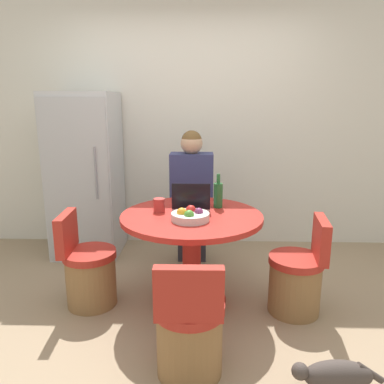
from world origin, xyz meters
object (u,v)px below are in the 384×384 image
at_px(refrigerator, 86,175).
at_px(person_seated, 192,193).
at_px(chair_near_camera, 189,334).
at_px(bottle, 218,194).
at_px(dining_table, 192,242).
at_px(laptop, 191,203).
at_px(fruit_bowl, 190,216).
at_px(chair_left_side, 89,273).
at_px(cat, 336,375).
at_px(chair_right_side, 297,279).

bearing_deg(refrigerator, person_seated, -13.91).
xyz_separation_m(chair_near_camera, bottle, (0.20, 1.01, 0.58)).
bearing_deg(dining_table, laptop, 92.64).
relative_size(refrigerator, person_seated, 1.26).
xyz_separation_m(refrigerator, dining_table, (1.12, -1.03, -0.31)).
relative_size(dining_table, person_seated, 0.82).
bearing_deg(person_seated, fruit_bowl, 90.96).
height_order(refrigerator, chair_near_camera, refrigerator).
xyz_separation_m(chair_near_camera, fruit_bowl, (-0.02, 0.66, 0.51)).
xyz_separation_m(chair_near_camera, laptop, (-0.02, 0.97, 0.52)).
height_order(refrigerator, dining_table, refrigerator).
distance_m(dining_table, person_seated, 0.79).
relative_size(chair_left_side, laptop, 2.53).
bearing_deg(fruit_bowl, chair_near_camera, -88.42).
relative_size(bottle, cat, 0.53).
bearing_deg(chair_left_side, fruit_bowl, -100.50).
bearing_deg(chair_right_side, laptop, -100.94).
xyz_separation_m(laptop, bottle, (0.21, 0.04, 0.06)).
height_order(refrigerator, laptop, refrigerator).
bearing_deg(cat, bottle, -62.87).
bearing_deg(chair_right_side, person_seated, -129.02).
xyz_separation_m(chair_right_side, person_seated, (-0.82, 0.87, 0.45)).
relative_size(chair_left_side, chair_right_side, 1.00).
distance_m(chair_near_camera, person_seated, 1.64).
height_order(refrigerator, cat, refrigerator).
bearing_deg(fruit_bowl, chair_right_side, 3.07).
xyz_separation_m(chair_near_camera, person_seated, (-0.03, 1.57, 0.45)).
bearing_deg(refrigerator, chair_right_side, -30.63).
height_order(person_seated, cat, person_seated).
bearing_deg(chair_near_camera, refrigerator, -59.27).
distance_m(refrigerator, person_seated, 1.14).
distance_m(refrigerator, cat, 2.85).
height_order(bottle, cat, bottle).
bearing_deg(fruit_bowl, bottle, 58.54).
distance_m(chair_right_side, fruit_bowl, 0.96).
relative_size(refrigerator, chair_near_camera, 2.22).
height_order(dining_table, fruit_bowl, fruit_bowl).
xyz_separation_m(laptop, cat, (0.84, -1.07, -0.69)).
bearing_deg(refrigerator, chair_left_side, -73.78).
height_order(dining_table, chair_right_side, chair_right_side).
xyz_separation_m(chair_right_side, cat, (0.03, -0.81, -0.18)).
bearing_deg(person_seated, refrigerator, -13.91).
bearing_deg(fruit_bowl, cat, -42.24).
bearing_deg(person_seated, chair_right_side, 133.56).
height_order(laptop, bottle, bottle).
distance_m(chair_left_side, fruit_bowl, 0.96).
distance_m(dining_table, chair_near_camera, 0.85).
bearing_deg(person_seated, laptop, 91.35).
relative_size(refrigerator, fruit_bowl, 6.05).
distance_m(chair_left_side, chair_right_side, 1.61).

